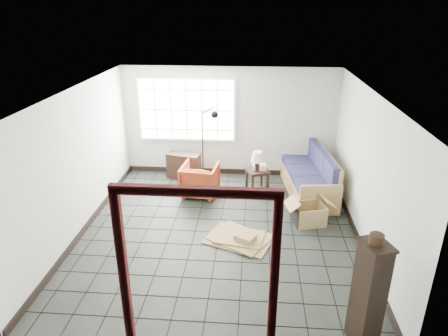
# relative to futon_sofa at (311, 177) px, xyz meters

# --- Properties ---
(ground) EXTENTS (5.50, 5.50, 0.00)m
(ground) POSITION_rel_futon_sofa_xyz_m (-1.86, -1.84, -0.35)
(ground) COLOR black
(ground) RESTS_ON ground
(room_shell) EXTENTS (5.02, 5.52, 2.61)m
(room_shell) POSITION_rel_futon_sofa_xyz_m (-1.86, -1.81, 1.33)
(room_shell) COLOR #ABAFA8
(room_shell) RESTS_ON ground
(window_panel) EXTENTS (2.32, 0.08, 1.52)m
(window_panel) POSITION_rel_futon_sofa_xyz_m (-2.86, 0.86, 1.25)
(window_panel) COLOR silver
(window_panel) RESTS_ON ground
(doorway_trim) EXTENTS (1.80, 0.08, 2.20)m
(doorway_trim) POSITION_rel_futon_sofa_xyz_m (-1.86, -4.54, 1.03)
(doorway_trim) COLOR #370C0E
(doorway_trim) RESTS_ON ground
(futon_sofa) EXTENTS (1.09, 2.29, 0.98)m
(futon_sofa) POSITION_rel_futon_sofa_xyz_m (0.00, 0.00, 0.00)
(futon_sofa) COLOR olive
(futon_sofa) RESTS_ON ground
(armchair) EXTENTS (0.83, 0.79, 0.78)m
(armchair) POSITION_rel_futon_sofa_xyz_m (-2.42, -0.31, 0.04)
(armchair) COLOR #963715
(armchair) RESTS_ON ground
(side_table) EXTENTS (0.60, 0.60, 0.50)m
(side_table) POSITION_rel_futon_sofa_xyz_m (-1.17, -0.01, 0.06)
(side_table) COLOR black
(side_table) RESTS_ON ground
(table_lamp) EXTENTS (0.29, 0.29, 0.44)m
(table_lamp) POSITION_rel_futon_sofa_xyz_m (-1.18, -0.05, 0.45)
(table_lamp) COLOR black
(table_lamp) RESTS_ON side_table
(projector) EXTENTS (0.31, 0.24, 0.10)m
(projector) POSITION_rel_futon_sofa_xyz_m (-1.14, 0.03, 0.20)
(projector) COLOR silver
(projector) RESTS_ON side_table
(floor_lamp) EXTENTS (0.53, 0.33, 1.89)m
(floor_lamp) POSITION_rel_futon_sofa_xyz_m (-2.26, 0.04, 0.66)
(floor_lamp) COLOR black
(floor_lamp) RESTS_ON ground
(console_shelf) EXTENTS (0.83, 0.48, 0.61)m
(console_shelf) POSITION_rel_futon_sofa_xyz_m (-2.93, 0.56, -0.05)
(console_shelf) COLOR black
(console_shelf) RESTS_ON ground
(tall_shelf) EXTENTS (0.41, 0.46, 1.43)m
(tall_shelf) POSITION_rel_futon_sofa_xyz_m (0.13, -4.24, 0.37)
(tall_shelf) COLOR black
(tall_shelf) RESTS_ON ground
(pot) EXTENTS (0.19, 0.19, 0.12)m
(pot) POSITION_rel_futon_sofa_xyz_m (0.12, -4.25, 1.14)
(pot) COLOR black
(pot) RESTS_ON tall_shelf
(open_box) EXTENTS (1.00, 0.65, 0.52)m
(open_box) POSITION_rel_futon_sofa_xyz_m (-0.19, -1.37, -0.16)
(open_box) COLOR #A88251
(open_box) RESTS_ON ground
(cardboard_pile) EXTENTS (1.34, 1.15, 0.16)m
(cardboard_pile) POSITION_rel_futon_sofa_xyz_m (-1.47, -2.08, -0.31)
(cardboard_pile) COLOR #A88251
(cardboard_pile) RESTS_ON ground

